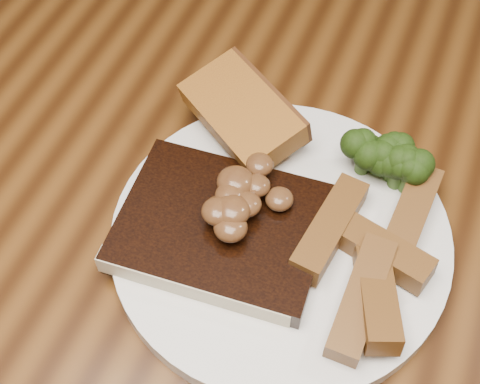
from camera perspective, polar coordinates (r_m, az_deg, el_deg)
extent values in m
cube|color=#4C2B0F|center=(0.56, -0.08, -3.35)|extent=(1.60, 0.90, 0.04)
cylinder|color=black|center=(1.52, 12.93, 12.64)|extent=(0.04, 0.04, 0.43)
cylinder|color=black|center=(1.29, 5.27, 4.28)|extent=(0.04, 0.04, 0.43)
cylinder|color=black|center=(1.44, -6.91, 10.87)|extent=(0.04, 0.04, 0.43)
cylinder|color=silver|center=(0.53, 3.46, -3.92)|extent=(0.31, 0.31, 0.01)
cube|color=black|center=(0.51, -1.52, -3.13)|extent=(0.16, 0.13, 0.02)
cube|color=beige|center=(0.49, -3.93, -8.15)|extent=(0.15, 0.02, 0.02)
cube|color=#98631B|center=(0.57, 0.12, 5.46)|extent=(0.12, 0.11, 0.02)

